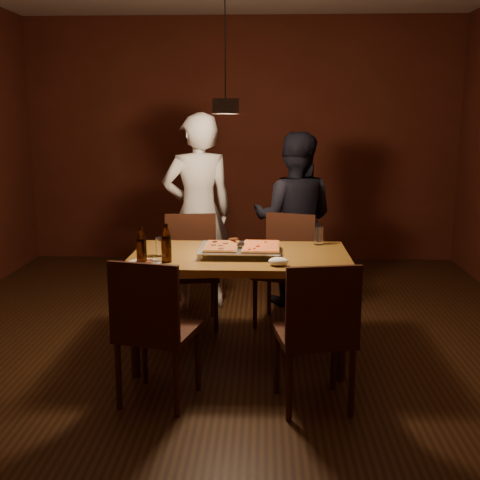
{
  "coord_description": "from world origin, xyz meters",
  "views": [
    {
      "loc": [
        0.26,
        -4.08,
        1.68
      ],
      "look_at": [
        0.1,
        -0.04,
        0.85
      ],
      "focal_mm": 45.0,
      "sensor_mm": 36.0,
      "label": 1
    }
  ],
  "objects_px": {
    "dining_table": "(240,265)",
    "pendant_lamp": "(225,105)",
    "chair_far_right": "(287,259)",
    "beer_bottle_b": "(166,243)",
    "chair_near_right": "(318,323)",
    "pizza_tray": "(240,251)",
    "diner_white": "(198,213)",
    "diner_dark": "(294,219)",
    "chair_near_left": "(152,319)",
    "plate_slice": "(144,263)",
    "chair_far_left": "(191,259)",
    "beer_bottle_a": "(141,246)"
  },
  "relations": [
    {
      "from": "dining_table",
      "to": "pendant_lamp",
      "type": "xyz_separation_m",
      "value": [
        -0.1,
        0.04,
        1.08
      ]
    },
    {
      "from": "chair_far_right",
      "to": "beer_bottle_b",
      "type": "xyz_separation_m",
      "value": [
        -0.82,
        -1.03,
        0.34
      ]
    },
    {
      "from": "chair_far_right",
      "to": "chair_near_right",
      "type": "height_order",
      "value": "same"
    },
    {
      "from": "pizza_tray",
      "to": "diner_white",
      "type": "bearing_deg",
      "value": 111.38
    },
    {
      "from": "diner_dark",
      "to": "pendant_lamp",
      "type": "height_order",
      "value": "pendant_lamp"
    },
    {
      "from": "chair_near_left",
      "to": "chair_near_right",
      "type": "relative_size",
      "value": 1.04
    },
    {
      "from": "chair_near_right",
      "to": "plate_slice",
      "type": "height_order",
      "value": "chair_near_right"
    },
    {
      "from": "chair_near_left",
      "to": "dining_table",
      "type": "bearing_deg",
      "value": 71.49
    },
    {
      "from": "chair_far_left",
      "to": "pizza_tray",
      "type": "distance_m",
      "value": 0.88
    },
    {
      "from": "chair_far_left",
      "to": "chair_far_right",
      "type": "distance_m",
      "value": 0.78
    },
    {
      "from": "beer_bottle_b",
      "to": "chair_far_right",
      "type": "bearing_deg",
      "value": 51.31
    },
    {
      "from": "chair_far_left",
      "to": "chair_near_right",
      "type": "bearing_deg",
      "value": 112.0
    },
    {
      "from": "chair_far_left",
      "to": "pizza_tray",
      "type": "bearing_deg",
      "value": 111.85
    },
    {
      "from": "chair_far_right",
      "to": "chair_near_right",
      "type": "relative_size",
      "value": 1.09
    },
    {
      "from": "chair_near_left",
      "to": "beer_bottle_a",
      "type": "relative_size",
      "value": 2.03
    },
    {
      "from": "dining_table",
      "to": "pizza_tray",
      "type": "xyz_separation_m",
      "value": [
        -0.0,
        0.01,
        0.1
      ]
    },
    {
      "from": "chair_near_left",
      "to": "beer_bottle_a",
      "type": "xyz_separation_m",
      "value": [
        -0.14,
        0.42,
        0.34
      ]
    },
    {
      "from": "pendant_lamp",
      "to": "pizza_tray",
      "type": "bearing_deg",
      "value": -20.16
    },
    {
      "from": "pendant_lamp",
      "to": "beer_bottle_a",
      "type": "bearing_deg",
      "value": -143.46
    },
    {
      "from": "chair_near_right",
      "to": "beer_bottle_a",
      "type": "distance_m",
      "value": 1.22
    },
    {
      "from": "chair_near_left",
      "to": "plate_slice",
      "type": "distance_m",
      "value": 0.51
    },
    {
      "from": "beer_bottle_b",
      "to": "diner_dark",
      "type": "relative_size",
      "value": 0.16
    },
    {
      "from": "chair_near_left",
      "to": "pendant_lamp",
      "type": "height_order",
      "value": "pendant_lamp"
    },
    {
      "from": "chair_far_left",
      "to": "chair_near_right",
      "type": "relative_size",
      "value": 1.0
    },
    {
      "from": "chair_far_left",
      "to": "pendant_lamp",
      "type": "relative_size",
      "value": 0.44
    },
    {
      "from": "chair_near_right",
      "to": "pendant_lamp",
      "type": "distance_m",
      "value": 1.59
    },
    {
      "from": "chair_far_right",
      "to": "chair_near_left",
      "type": "bearing_deg",
      "value": 80.33
    },
    {
      "from": "pizza_tray",
      "to": "beer_bottle_a",
      "type": "distance_m",
      "value": 0.71
    },
    {
      "from": "chair_near_right",
      "to": "diner_white",
      "type": "distance_m",
      "value": 2.14
    },
    {
      "from": "chair_far_right",
      "to": "diner_white",
      "type": "xyz_separation_m",
      "value": [
        -0.76,
        0.35,
        0.32
      ]
    },
    {
      "from": "pendant_lamp",
      "to": "chair_near_right",
      "type": "bearing_deg",
      "value": -55.49
    },
    {
      "from": "beer_bottle_b",
      "to": "diner_white",
      "type": "bearing_deg",
      "value": 87.59
    },
    {
      "from": "dining_table",
      "to": "chair_near_right",
      "type": "bearing_deg",
      "value": -59.11
    },
    {
      "from": "chair_far_left",
      "to": "pendant_lamp",
      "type": "distance_m",
      "value": 1.44
    },
    {
      "from": "dining_table",
      "to": "beer_bottle_a",
      "type": "distance_m",
      "value": 0.73
    },
    {
      "from": "plate_slice",
      "to": "diner_white",
      "type": "relative_size",
      "value": 0.13
    },
    {
      "from": "beer_bottle_b",
      "to": "diner_dark",
      "type": "xyz_separation_m",
      "value": [
        0.9,
        1.54,
        -0.1
      ]
    },
    {
      "from": "chair_near_left",
      "to": "diner_dark",
      "type": "relative_size",
      "value": 0.33
    },
    {
      "from": "chair_near_left",
      "to": "beer_bottle_b",
      "type": "xyz_separation_m",
      "value": [
        0.01,
        0.52,
        0.34
      ]
    },
    {
      "from": "beer_bottle_a",
      "to": "plate_slice",
      "type": "xyz_separation_m",
      "value": [
        0.01,
        0.02,
        -0.11
      ]
    },
    {
      "from": "chair_near_right",
      "to": "pizza_tray",
      "type": "bearing_deg",
      "value": 110.9
    },
    {
      "from": "chair_near_right",
      "to": "beer_bottle_a",
      "type": "xyz_separation_m",
      "value": [
        -1.09,
        0.45,
        0.34
      ]
    },
    {
      "from": "beer_bottle_b",
      "to": "chair_far_left",
      "type": "bearing_deg",
      "value": 87.65
    },
    {
      "from": "chair_near_left",
      "to": "diner_dark",
      "type": "xyz_separation_m",
      "value": [
        0.91,
        2.05,
        0.24
      ]
    },
    {
      "from": "beer_bottle_b",
      "to": "plate_slice",
      "type": "height_order",
      "value": "beer_bottle_b"
    },
    {
      "from": "chair_far_left",
      "to": "dining_table",
      "type": "bearing_deg",
      "value": 111.75
    },
    {
      "from": "chair_far_left",
      "to": "pizza_tray",
      "type": "relative_size",
      "value": 0.88
    },
    {
      "from": "chair_far_left",
      "to": "plate_slice",
      "type": "distance_m",
      "value": 1.09
    },
    {
      "from": "chair_near_right",
      "to": "diner_white",
      "type": "height_order",
      "value": "diner_white"
    },
    {
      "from": "chair_far_right",
      "to": "pizza_tray",
      "type": "height_order",
      "value": "chair_far_right"
    }
  ]
}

